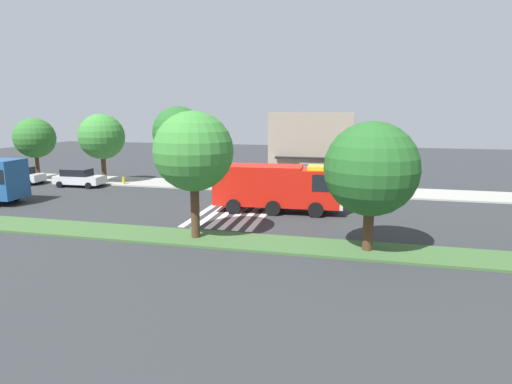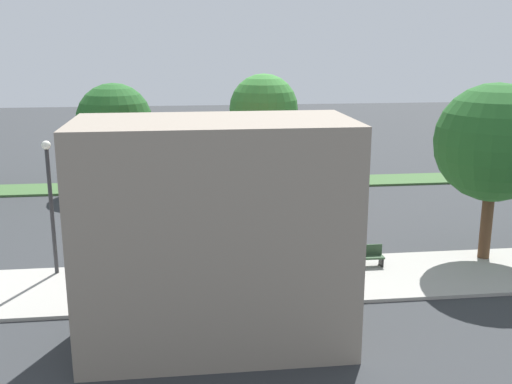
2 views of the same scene
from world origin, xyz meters
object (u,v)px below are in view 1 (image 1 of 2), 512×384
Objects in this scene: parked_car_west at (22,175)px; bus_stop_shelter at (318,172)px; fire_truck at (281,186)px; parked_car_mid at (79,178)px; street_lamp at (377,157)px; sidewalk_tree_west at (102,137)px; sidewalk_tree_center at (179,133)px; median_tree_west at (371,169)px; median_tree_far_west at (193,152)px; sidewalk_tree_far_west at (35,138)px; fire_hydrant at (124,181)px; bench_near_shelter at (275,184)px; bench_west_of_shelter at (236,183)px.

bus_stop_shelter is at bearing 2.62° from parked_car_west.
fire_truck is 1.98× the size of parked_car_mid.
street_lamp is 27.02m from sidewalk_tree_west.
fire_truck is 1.24× the size of sidewalk_tree_center.
sidewalk_tree_center reaches higher than median_tree_west.
bus_stop_shelter is at bearing 70.70° from median_tree_far_west.
fire_truck is at bearing 127.78° from median_tree_west.
sidewalk_tree_far_west is at bearing 159.86° from parked_car_mid.
sidewalk_tree_west is 1.03× the size of median_tree_west.
sidewalk_tree_west is at bearing 179.15° from street_lamp.
bench_near_shelter is at bearing 3.25° from fire_hydrant.
fire_truck is 8.54m from bench_near_shelter.
bench_near_shelter is 26.19m from sidewalk_tree_far_west.
bench_near_shelter is 9.59m from street_lamp.
street_lamp is at bearing 86.12° from median_tree_west.
street_lamp is at bearing -1.24° from sidewalk_tree_center.
median_tree_west is at bearing -93.88° from street_lamp.
sidewalk_tree_far_west is at bearing 155.24° from median_tree_west.
parked_car_west is 35.24m from street_lamp.
fire_truck is at bearing -133.85° from street_lamp.
sidewalk_tree_center is 1.06× the size of median_tree_far_west.
bus_stop_shelter is 30.00m from sidewalk_tree_far_west.
fire_truck is at bearing -15.65° from sidewalk_tree_far_west.
sidewalk_tree_far_west is 0.94× the size of sidewalk_tree_west.
street_lamp is at bearing 1.93° from parked_car_mid.
parked_car_mid is at bearing -172.39° from bench_near_shelter.
street_lamp is at bearing -0.65° from sidewalk_tree_far_west.
sidewalk_tree_far_west is 28.89m from median_tree_far_west.
fire_truck is 29.07m from sidewalk_tree_far_west.
fire_hydrant is (-24.49, -0.10, -2.97)m from street_lamp.
parked_car_mid is at bearing -2.25° from parked_car_west.
sidewalk_tree_center is at bearing 5.31° from parked_car_west.
bench_west_of_shelter is at bearing 180.00° from bench_near_shelter.
parked_car_mid is 4.28m from fire_hydrant.
median_tree_far_west is (-3.61, -7.85, 3.15)m from fire_truck.
sidewalk_tree_far_west is 8.02m from sidewalk_tree_west.
street_lamp is at bearing -3.42° from bench_west_of_shelter.
parked_car_west reaches higher than bench_near_shelter.
bus_stop_shelter is 0.45× the size of sidewalk_tree_center.
sidewalk_tree_center reaches higher than parked_car_mid.
sidewalk_tree_west is at bearing 136.05° from median_tree_far_west.
parked_car_mid is 3.02× the size of bench_near_shelter.
bench_west_of_shelter is 7.30m from sidewalk_tree_center.
sidewalk_tree_west is (8.02, 0.00, 0.26)m from sidewalk_tree_far_west.
fire_truck is 9.20m from median_tree_far_west.
bus_stop_shelter is at bearing 104.30° from median_tree_west.
fire_truck is 10.38m from street_lamp.
street_lamp is at bearing 54.90° from median_tree_far_west.
bus_stop_shelter is (29.99, 2.56, 0.99)m from parked_car_west.
sidewalk_tree_west reaches higher than bench_west_of_shelter.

